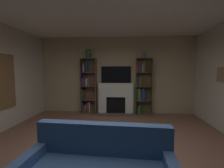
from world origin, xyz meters
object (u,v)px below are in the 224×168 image
Objects in this scene: bookshelf_right at (142,86)px; potted_plant at (88,53)px; bookshelf_left at (87,87)px; fireplace at (116,97)px; vase_with_flowers at (144,54)px; tv at (116,75)px.

bookshelf_right is 2.32m from potted_plant.
potted_plant reaches higher than bookshelf_left.
bookshelf_left is 5.79× the size of potted_plant.
vase_with_flowers is at bearing -1.97° from fireplace.
bookshelf_right is (0.95, 0.01, 0.42)m from fireplace.
fireplace is 1.24× the size of tv.
fireplace is 1.04m from bookshelf_right.
vase_with_flowers is at bearing -0.87° from bookshelf_left.
bookshelf_right reaches higher than tv.
potted_plant is (-1.01, -0.03, 1.64)m from fireplace.
tv is at bearing 173.22° from vase_with_flowers.
potted_plant reaches higher than bookshelf_right.
bookshelf_left is 2.03m from bookshelf_right.
vase_with_flowers is at bearing -6.78° from tv.
vase_with_flowers is at bearing -35.16° from bookshelf_right.
potted_plant is at bearing -178.76° from bookshelf_right.
potted_plant reaches higher than tv.
bookshelf_left is at bearing 179.13° from vase_with_flowers.
vase_with_flowers is at bearing -0.02° from potted_plant.
vase_with_flowers reaches higher than bookshelf_right.
bookshelf_left is at bearing -179.67° from bookshelf_right.
fireplace is at bearing 0.17° from bookshelf_left.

